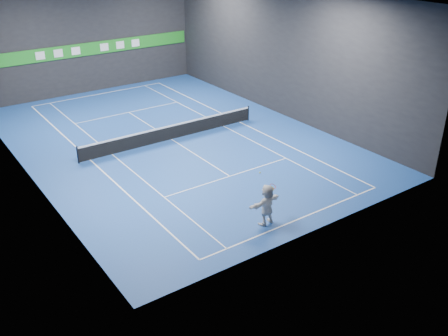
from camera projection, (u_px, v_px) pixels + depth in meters
ground at (172, 140)px, 32.15m from camera, size 26.00×26.00×0.00m
wall_back at (88, 36)px, 39.75m from camera, size 18.00×0.10×9.00m
wall_front at (323, 138)px, 20.62m from camera, size 18.00×0.10×9.00m
wall_left at (15, 97)px, 25.53m from camera, size 0.10×26.00×9.00m
wall_right at (281, 52)px, 34.84m from camera, size 0.10×26.00×9.00m
baseline_near at (298, 219)px, 23.41m from camera, size 10.98×0.08×0.01m
baseline_far at (100, 94)px, 40.90m from camera, size 10.98×0.08×0.01m
sideline_doubles_left at (91, 160)px, 29.31m from camera, size 0.08×23.78×0.01m
sideline_doubles_right at (240, 122)px, 34.99m from camera, size 0.08×23.78×0.01m
sideline_singles_left at (113, 155)px, 30.02m from camera, size 0.06×23.78×0.01m
sideline_singles_right at (224, 126)px, 34.28m from camera, size 0.06×23.78×0.01m
service_line_near at (230, 176)px, 27.44m from camera, size 8.23×0.06×0.01m
service_line_far at (129, 112)px, 36.86m from camera, size 8.23×0.06×0.01m
center_service_line at (172, 140)px, 32.15m from camera, size 0.06×12.80×0.01m
player at (267, 205)px, 22.68m from camera, size 1.89×0.78×1.98m
tennis_ball at (260, 173)px, 21.97m from camera, size 0.07×0.07×0.07m
tennis_net at (172, 132)px, 31.92m from camera, size 12.50×0.10×1.07m
sponsor_banner at (90, 49)px, 40.14m from camera, size 17.64×0.11×1.00m
tennis_racket at (273, 188)px, 22.57m from camera, size 0.47×0.37×0.65m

